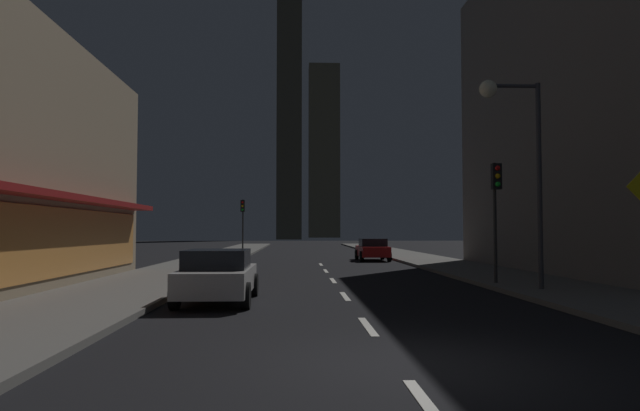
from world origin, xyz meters
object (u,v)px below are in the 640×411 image
(traffic_light_near_right, at_px, (496,195))
(fire_hydrant_far_left, at_px, (196,265))
(street_lamp_right, at_px, (513,132))
(car_parked_far, at_px, (373,249))
(car_parked_near, at_px, (218,275))
(traffic_light_far_left, at_px, (243,215))

(traffic_light_near_right, bearing_deg, fire_hydrant_far_left, 152.70)
(fire_hydrant_far_left, height_order, street_lamp_right, street_lamp_right)
(car_parked_far, xyz_separation_m, traffic_light_near_right, (1.90, -17.39, 2.45))
(car_parked_near, xyz_separation_m, fire_hydrant_far_left, (-2.30, 9.48, -0.29))
(traffic_light_near_right, height_order, traffic_light_far_left, same)
(car_parked_near, bearing_deg, traffic_light_near_right, 21.58)
(car_parked_near, bearing_deg, fire_hydrant_far_left, 103.63)
(traffic_light_far_left, height_order, street_lamp_right, street_lamp_right)
(street_lamp_right, bearing_deg, traffic_light_far_left, 113.20)
(car_parked_far, bearing_deg, fire_hydrant_far_left, -129.56)
(car_parked_near, distance_m, fire_hydrant_far_left, 9.76)
(traffic_light_far_left, bearing_deg, car_parked_far, -33.89)
(car_parked_near, bearing_deg, street_lamp_right, 10.79)
(traffic_light_far_left, distance_m, street_lamp_right, 27.68)
(fire_hydrant_far_left, relative_size, traffic_light_near_right, 0.16)
(car_parked_far, bearing_deg, traffic_light_near_right, -83.76)
(traffic_light_near_right, bearing_deg, car_parked_far, 96.24)
(traffic_light_far_left, bearing_deg, fire_hydrant_far_left, -91.30)
(car_parked_near, relative_size, fire_hydrant_far_left, 6.48)
(street_lamp_right, bearing_deg, car_parked_near, -169.21)
(traffic_light_near_right, distance_m, street_lamp_right, 2.66)
(car_parked_near, bearing_deg, car_parked_far, 71.06)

